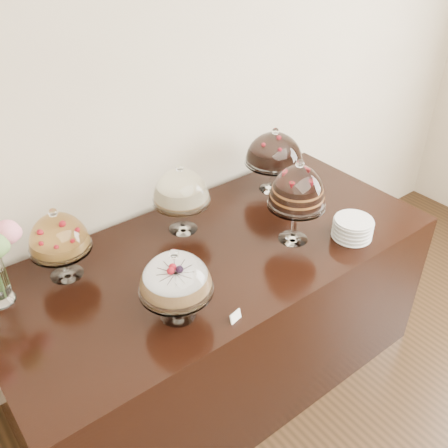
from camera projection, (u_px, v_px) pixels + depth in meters
wall_back at (186, 90)px, 2.57m from camera, size 5.00×0.04×3.00m
display_counter at (218, 316)px, 2.69m from camera, size 2.20×1.00×0.90m
cake_stand_sugar_sponge at (175, 277)px, 1.96m from camera, size 0.30×0.30×0.34m
cake_stand_choco_layer at (297, 190)px, 2.35m from camera, size 0.28×0.28×0.44m
cake_stand_cheesecake at (181, 189)px, 2.45m from camera, size 0.29×0.29×0.38m
cake_stand_dark_choco at (274, 151)px, 2.79m from camera, size 0.33×0.33×0.38m
cake_stand_fruit_tart at (58, 236)px, 2.16m from camera, size 0.27×0.27×0.36m
plate_stack at (353, 228)px, 2.50m from camera, size 0.20×0.20×0.10m
price_card_left at (235, 316)px, 2.03m from camera, size 0.06×0.03×0.04m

